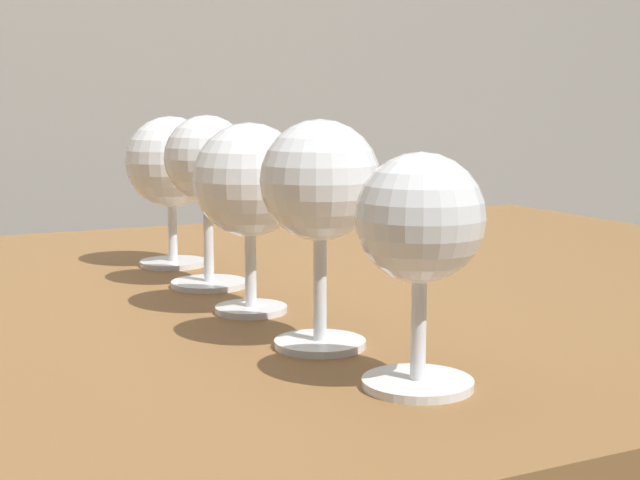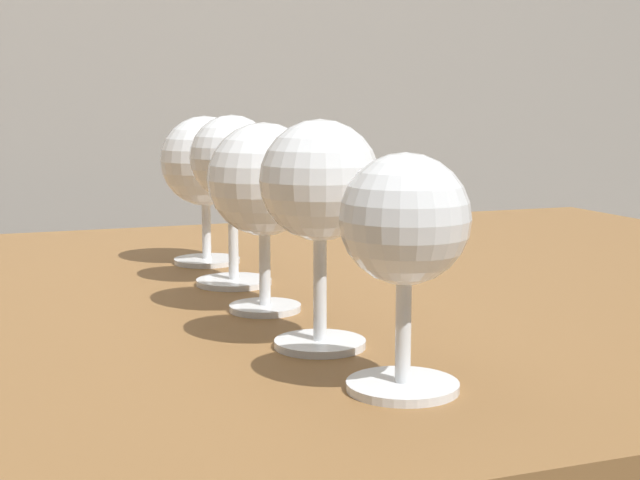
# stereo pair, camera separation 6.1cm
# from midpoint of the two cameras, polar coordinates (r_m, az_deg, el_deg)

# --- Properties ---
(dining_table) EXTENTS (1.40, 0.87, 0.78)m
(dining_table) POSITION_cam_midpoint_polar(r_m,az_deg,el_deg) (0.82, -11.58, -9.92)
(dining_table) COLOR brown
(dining_table) RESTS_ON ground_plane
(wine_glass_merlot) EXTENTS (0.07, 0.07, 0.14)m
(wine_glass_merlot) POSITION_cam_midpoint_polar(r_m,az_deg,el_deg) (0.52, 2.85, 0.79)
(wine_glass_merlot) COLOR white
(wine_glass_merlot) RESTS_ON dining_table
(wine_glass_amber) EXTENTS (0.08, 0.08, 0.15)m
(wine_glass_amber) POSITION_cam_midpoint_polar(r_m,az_deg,el_deg) (0.61, -2.89, 3.22)
(wine_glass_amber) COLOR white
(wine_glass_amber) RESTS_ON dining_table
(wine_glass_cabernet) EXTENTS (0.09, 0.09, 0.15)m
(wine_glass_cabernet) POSITION_cam_midpoint_polar(r_m,az_deg,el_deg) (0.71, -6.80, 3.46)
(wine_glass_cabernet) COLOR white
(wine_glass_cabernet) RESTS_ON dining_table
(wine_glass_white) EXTENTS (0.07, 0.07, 0.15)m
(wine_glass_white) POSITION_cam_midpoint_polar(r_m,az_deg,el_deg) (0.82, -9.09, 4.68)
(wine_glass_white) COLOR white
(wine_glass_white) RESTS_ON dining_table
(wine_glass_port) EXTENTS (0.09, 0.09, 0.15)m
(wine_glass_port) POSITION_cam_midpoint_polar(r_m,az_deg,el_deg) (0.93, -11.01, 4.54)
(wine_glass_port) COLOR white
(wine_glass_port) RESTS_ON dining_table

